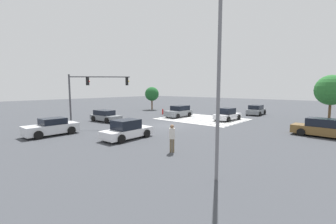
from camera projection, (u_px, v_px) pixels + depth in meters
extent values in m
plane|color=#3D3F44|center=(168.00, 126.00, 24.73)|extent=(132.92, 132.92, 0.00)
cube|color=silver|center=(216.00, 116.00, 32.81)|extent=(10.45, 0.60, 0.01)
cube|color=silver|center=(213.00, 117.00, 32.09)|extent=(10.45, 0.60, 0.01)
cube|color=silver|center=(209.00, 118.00, 31.38)|extent=(10.45, 0.60, 0.01)
cube|color=silver|center=(206.00, 118.00, 30.67)|extent=(10.45, 0.60, 0.01)
cube|color=silver|center=(202.00, 119.00, 29.95)|extent=(10.45, 0.60, 0.01)
cube|color=silver|center=(198.00, 120.00, 29.24)|extent=(10.45, 0.60, 0.01)
cube|color=silver|center=(194.00, 120.00, 28.53)|extent=(10.45, 0.60, 0.01)
cube|color=silver|center=(190.00, 121.00, 27.81)|extent=(10.45, 0.60, 0.01)
cube|color=silver|center=(185.00, 122.00, 27.10)|extent=(10.45, 0.60, 0.01)
cylinder|color=#47474C|center=(70.00, 101.00, 23.70)|extent=(0.18, 0.18, 5.54)
cylinder|color=#47474C|center=(100.00, 77.00, 23.65)|extent=(4.55, 4.55, 0.12)
cube|color=black|center=(88.00, 81.00, 23.61)|extent=(0.40, 0.40, 0.84)
sphere|color=red|center=(89.00, 81.00, 23.62)|extent=(0.16, 0.16, 0.16)
cube|color=black|center=(127.00, 81.00, 23.90)|extent=(0.40, 0.40, 0.84)
sphere|color=gold|center=(128.00, 81.00, 23.91)|extent=(0.16, 0.16, 0.16)
cube|color=silver|center=(127.00, 133.00, 18.34)|extent=(1.86, 4.34, 0.63)
cube|color=black|center=(126.00, 124.00, 18.19)|extent=(1.63, 2.04, 0.76)
cylinder|color=black|center=(132.00, 131.00, 19.95)|extent=(0.24, 0.67, 0.67)
cylinder|color=black|center=(147.00, 133.00, 18.80)|extent=(0.24, 0.67, 0.67)
cylinder|color=black|center=(107.00, 136.00, 17.91)|extent=(0.24, 0.67, 0.67)
cylinder|color=black|center=(121.00, 139.00, 16.76)|extent=(0.24, 0.67, 0.67)
cube|color=gray|center=(178.00, 113.00, 32.03)|extent=(1.96, 4.30, 0.77)
cube|color=black|center=(180.00, 108.00, 32.24)|extent=(1.74, 2.50, 0.65)
cylinder|color=black|center=(178.00, 116.00, 30.43)|extent=(0.23, 0.65, 0.65)
cylinder|color=black|center=(167.00, 115.00, 31.71)|extent=(0.23, 0.65, 0.65)
cylinder|color=black|center=(189.00, 114.00, 32.40)|extent=(0.23, 0.65, 0.65)
cylinder|color=black|center=(179.00, 113.00, 33.69)|extent=(0.23, 0.65, 0.65)
cube|color=silver|center=(227.00, 116.00, 28.76)|extent=(1.98, 4.36, 0.64)
cube|color=black|center=(227.00, 111.00, 28.59)|extent=(1.65, 1.90, 0.75)
cylinder|color=black|center=(227.00, 116.00, 30.33)|extent=(0.26, 0.69, 0.68)
cylinder|color=black|center=(239.00, 117.00, 29.10)|extent=(0.26, 0.69, 0.68)
cylinder|color=black|center=(216.00, 118.00, 28.46)|extent=(0.26, 0.69, 0.68)
cylinder|color=black|center=(228.00, 119.00, 27.24)|extent=(0.26, 0.69, 0.68)
cube|color=brown|center=(324.00, 131.00, 18.99)|extent=(4.85, 1.95, 0.71)
cube|color=black|center=(326.00, 123.00, 18.85)|extent=(2.81, 1.67, 0.68)
cylinder|color=black|center=(301.00, 132.00, 19.42)|extent=(0.66, 0.26, 0.65)
cylinder|color=black|center=(306.00, 129.00, 20.65)|extent=(0.66, 0.26, 0.65)
cube|color=silver|center=(51.00, 129.00, 19.64)|extent=(1.78, 4.39, 0.77)
cube|color=black|center=(53.00, 121.00, 19.69)|extent=(1.59, 1.97, 0.54)
cylinder|color=black|center=(38.00, 135.00, 18.07)|extent=(0.22, 0.70, 0.70)
cylinder|color=black|center=(31.00, 132.00, 19.24)|extent=(0.22, 0.70, 0.70)
cylinder|color=black|center=(71.00, 130.00, 20.09)|extent=(0.22, 0.70, 0.70)
cylinder|color=black|center=(63.00, 128.00, 21.27)|extent=(0.22, 0.70, 0.70)
cube|color=gray|center=(106.00, 118.00, 27.67)|extent=(4.34, 1.97, 0.62)
cube|color=black|center=(104.00, 113.00, 27.77)|extent=(2.58, 1.68, 0.59)
cylinder|color=black|center=(118.00, 119.00, 27.59)|extent=(0.69, 0.27, 0.67)
cylinder|color=black|center=(107.00, 120.00, 26.22)|extent=(0.69, 0.27, 0.67)
cylinder|color=black|center=(105.00, 117.00, 29.15)|extent=(0.69, 0.27, 0.67)
cylinder|color=black|center=(93.00, 119.00, 27.78)|extent=(0.69, 0.27, 0.67)
cube|color=gray|center=(256.00, 111.00, 34.52)|extent=(2.10, 4.30, 0.72)
cube|color=black|center=(256.00, 107.00, 34.33)|extent=(1.80, 2.48, 0.61)
cylinder|color=black|center=(252.00, 112.00, 36.14)|extent=(0.26, 0.68, 0.67)
cylinder|color=black|center=(265.00, 112.00, 35.00)|extent=(0.26, 0.68, 0.67)
cylinder|color=black|center=(247.00, 113.00, 34.08)|extent=(0.26, 0.68, 0.67)
cylinder|color=black|center=(260.00, 114.00, 32.95)|extent=(0.26, 0.68, 0.67)
cylinder|color=brown|center=(171.00, 146.00, 14.43)|extent=(0.14, 0.14, 0.88)
cylinder|color=brown|center=(173.00, 146.00, 14.43)|extent=(0.14, 0.14, 0.88)
cube|color=beige|center=(172.00, 134.00, 14.35)|extent=(0.41, 0.41, 0.70)
sphere|color=#8C6647|center=(172.00, 126.00, 14.29)|extent=(0.24, 0.24, 0.24)
cylinder|color=slate|center=(218.00, 86.00, 9.69)|extent=(0.16, 0.16, 8.43)
cylinder|color=brown|center=(152.00, 105.00, 42.66)|extent=(0.26, 0.26, 1.88)
sphere|color=#1E5B28|center=(152.00, 94.00, 42.44)|extent=(2.62, 2.62, 2.62)
cylinder|color=brown|center=(329.00, 114.00, 24.41)|extent=(0.26, 0.26, 2.52)
sphere|color=#286B2D|center=(331.00, 90.00, 24.13)|extent=(3.25, 3.25, 3.25)
cylinder|color=red|center=(163.00, 112.00, 35.24)|extent=(0.22, 0.22, 0.70)
sphere|color=red|center=(163.00, 109.00, 35.19)|extent=(0.20, 0.20, 0.20)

